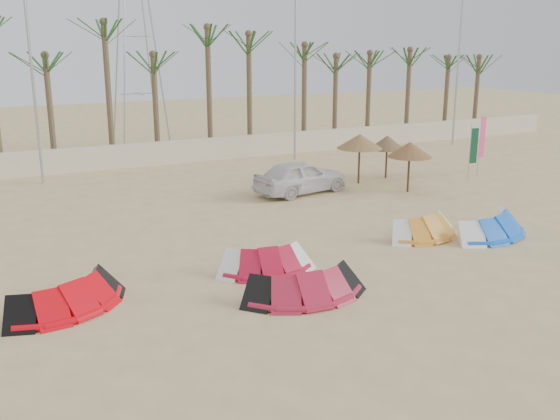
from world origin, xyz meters
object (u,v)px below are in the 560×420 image
parasol_right (387,142)px  kite_blue (486,222)px  parasol_mid (410,150)px  kite_red_left (66,291)px  parasol_left (360,141)px  kite_red_right (263,257)px  kite_orange (421,225)px  car (301,177)px  kite_red_mid (300,281)px

parasol_right → kite_blue: bearing=-104.5°
kite_blue → parasol_mid: 6.82m
parasol_mid → parasol_right: size_ratio=1.07×
kite_red_left → parasol_mid: size_ratio=1.65×
parasol_mid → parasol_right: 3.09m
parasol_left → kite_red_right: bearing=-136.7°
kite_orange → car: car is taller
kite_red_mid → kite_orange: same height
kite_red_left → kite_orange: (12.25, 0.68, -0.00)m
parasol_mid → parasol_right: parasol_mid is taller
kite_red_mid → kite_blue: size_ratio=0.89×
kite_red_mid → parasol_mid: parasol_mid is taller
kite_red_right → kite_blue: same height
parasol_left → kite_orange: bearing=-108.8°
kite_orange → parasol_left: bearing=71.2°
kite_red_right → car: car is taller
kite_red_mid → kite_orange: size_ratio=1.14×
kite_red_mid → parasol_mid: size_ratio=1.51×
parasol_left → parasol_right: parasol_left is taller
kite_blue → parasol_left: 9.12m
kite_red_left → kite_blue: bearing=-0.5°
kite_red_mid → kite_blue: same height
kite_orange → parasol_right: size_ratio=1.42×
car → kite_red_mid: bearing=140.8°
parasol_mid → kite_red_right: bearing=-148.9°
parasol_left → car: size_ratio=0.54×
car → kite_red_right: bearing=134.3°
kite_red_mid → kite_blue: (8.70, 1.96, 0.00)m
kite_red_mid → kite_red_right: 2.18m
kite_red_mid → parasol_right: parasol_right is taller
kite_red_left → kite_orange: bearing=3.2°
kite_red_mid → parasol_left: parasol_left is taller
kite_red_left → parasol_left: 17.49m
kite_orange → kite_red_left: bearing=-176.8°
kite_red_mid → parasol_mid: (10.23, 8.42, 1.56)m
parasol_mid → parasol_right: bearing=72.9°
parasol_mid → car: size_ratio=0.52×
kite_orange → kite_red_mid: bearing=-156.5°
kite_red_mid → parasol_mid: 13.35m
kite_orange → car: size_ratio=0.69×
kite_red_left → parasol_mid: (16.07, 6.32, 1.56)m
parasol_right → car: 5.65m
parasol_left → parasol_right: 2.03m
kite_blue → parasol_right: parasol_right is taller
kite_red_left → parasol_left: (15.02, 8.82, 1.65)m
parasol_right → kite_red_right: bearing=-140.7°
kite_blue → parasol_right: size_ratio=1.84×
kite_blue → kite_orange: bearing=160.3°
kite_red_right → parasol_left: bearing=43.3°
kite_red_mid → kite_red_left: bearing=160.2°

